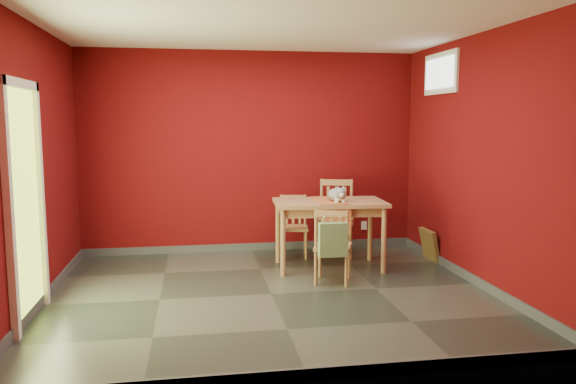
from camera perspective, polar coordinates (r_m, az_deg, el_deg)
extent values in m
plane|color=#2D342D|center=(5.88, -1.71, -10.31)|extent=(4.50, 4.50, 0.00)
plane|color=#58090B|center=(7.61, -3.79, 4.03)|extent=(4.50, 0.00, 4.50)
plane|color=#58090B|center=(3.66, 2.44, 0.58)|extent=(4.50, 0.00, 4.50)
plane|color=#58090B|center=(5.77, -24.50, 2.38)|extent=(0.00, 4.00, 4.00)
plane|color=#58090B|center=(6.33, 18.89, 3.01)|extent=(0.00, 4.00, 4.00)
plane|color=white|center=(5.68, -1.82, 16.61)|extent=(4.50, 4.50, 0.00)
cube|color=#3F4244|center=(7.78, -3.70, -5.58)|extent=(4.50, 0.02, 0.10)
cube|color=#3F4244|center=(4.04, 2.29, -18.05)|extent=(4.50, 0.02, 0.10)
cube|color=#3F4244|center=(6.01, -23.73, -10.07)|extent=(0.03, 4.00, 0.10)
cube|color=#3F4244|center=(6.54, 18.32, -8.41)|extent=(0.03, 4.00, 0.10)
cube|color=#B7D838|center=(5.42, -25.28, -1.40)|extent=(0.02, 0.85, 2.05)
cube|color=white|center=(4.97, -26.50, -1.73)|extent=(0.06, 0.08, 2.13)
cube|color=white|center=(5.85, -23.86, -0.34)|extent=(0.06, 0.08, 2.13)
cube|color=white|center=(5.37, -25.67, 9.91)|extent=(0.06, 1.01, 0.08)
cube|color=white|center=(7.23, 15.27, 11.56)|extent=(0.03, 0.90, 0.50)
cube|color=white|center=(7.22, 15.11, 11.57)|extent=(0.02, 0.76, 0.36)
cube|color=silver|center=(8.04, 7.73, -3.39)|extent=(0.08, 0.02, 0.12)
cube|color=#A5774D|center=(6.75, 4.22, -1.08)|extent=(1.36, 0.84, 0.04)
cube|color=#A5774D|center=(6.77, 4.21, -1.72)|extent=(1.22, 0.70, 0.11)
cylinder|color=#A5774D|center=(6.44, -0.51, -5.19)|extent=(0.06, 0.06, 0.78)
cylinder|color=#A5774D|center=(7.06, -1.02, -4.08)|extent=(0.06, 0.06, 0.78)
cylinder|color=#A5774D|center=(6.66, 9.71, -4.88)|extent=(0.06, 0.06, 0.78)
cylinder|color=#A5774D|center=(7.26, 8.34, -3.84)|extent=(0.06, 0.06, 0.78)
cube|color=#B1552D|center=(6.75, 4.22, -0.85)|extent=(0.38, 0.72, 0.01)
cube|color=#B1552D|center=(6.44, 4.95, -2.88)|extent=(0.34, 0.03, 0.35)
cube|color=#A5774D|center=(7.36, 0.55, -3.67)|extent=(0.42, 0.42, 0.04)
cylinder|color=#A5774D|center=(7.24, -0.69, -5.46)|extent=(0.03, 0.03, 0.36)
cylinder|color=#A5774D|center=(7.55, -0.70, -4.93)|extent=(0.03, 0.03, 0.36)
cylinder|color=#A5774D|center=(7.25, 1.85, -5.45)|extent=(0.03, 0.03, 0.36)
cylinder|color=#A5774D|center=(7.56, 1.73, -4.92)|extent=(0.03, 0.03, 0.36)
cylinder|color=#A5774D|center=(7.47, -0.71, -1.80)|extent=(0.03, 0.03, 0.40)
cylinder|color=#A5774D|center=(7.48, 1.74, -1.79)|extent=(0.03, 0.03, 0.40)
cube|color=#A5774D|center=(7.45, 0.52, -0.55)|extent=(0.34, 0.08, 0.06)
cube|color=#A5774D|center=(7.48, -0.16, -2.07)|extent=(0.03, 0.02, 0.31)
cube|color=#A5774D|center=(7.48, 0.52, -2.07)|extent=(0.03, 0.02, 0.31)
cube|color=#A5774D|center=(7.48, 1.20, -2.07)|extent=(0.03, 0.02, 0.31)
cube|color=#A5774D|center=(7.39, 4.86, -2.88)|extent=(0.58, 0.58, 0.04)
cylinder|color=#A5774D|center=(7.26, 3.19, -5.07)|extent=(0.04, 0.04, 0.46)
cylinder|color=#A5774D|center=(7.65, 3.40, -4.43)|extent=(0.04, 0.04, 0.46)
cylinder|color=#A5774D|center=(7.24, 6.36, -5.13)|extent=(0.04, 0.04, 0.46)
cylinder|color=#A5774D|center=(7.63, 6.41, -4.49)|extent=(0.04, 0.04, 0.46)
cylinder|color=#A5774D|center=(7.56, 3.43, -0.55)|extent=(0.04, 0.04, 0.50)
cylinder|color=#A5774D|center=(7.54, 6.46, -0.60)|extent=(0.04, 0.04, 0.50)
cube|color=#A5774D|center=(7.52, 4.96, 0.98)|extent=(0.42, 0.16, 0.08)
cube|color=#A5774D|center=(7.56, 4.10, -0.90)|extent=(0.04, 0.03, 0.39)
cube|color=#A5774D|center=(7.55, 4.94, -0.91)|extent=(0.04, 0.03, 0.39)
cube|color=#A5774D|center=(7.55, 5.78, -0.92)|extent=(0.04, 0.03, 0.39)
cube|color=#A5774D|center=(6.23, 4.58, -5.57)|extent=(0.50, 0.50, 0.04)
cylinder|color=#A5774D|center=(6.42, 6.21, -7.10)|extent=(0.03, 0.03, 0.38)
cylinder|color=#A5774D|center=(6.10, 5.94, -7.86)|extent=(0.03, 0.03, 0.38)
cylinder|color=#A5774D|center=(6.46, 3.25, -6.99)|extent=(0.03, 0.03, 0.38)
cylinder|color=#A5774D|center=(6.14, 2.83, -7.74)|extent=(0.03, 0.03, 0.38)
cylinder|color=#A5774D|center=(6.00, 5.99, -3.87)|extent=(0.03, 0.03, 0.41)
cylinder|color=#A5774D|center=(6.04, 2.86, -3.77)|extent=(0.03, 0.03, 0.41)
cube|color=#A5774D|center=(5.99, 4.44, -2.22)|extent=(0.34, 0.15, 0.06)
cube|color=#A5774D|center=(6.02, 5.29, -4.19)|extent=(0.04, 0.03, 0.32)
cube|color=#A5774D|center=(6.03, 4.42, -4.16)|extent=(0.04, 0.03, 0.32)
cube|color=#A5774D|center=(6.04, 3.55, -4.14)|extent=(0.04, 0.03, 0.32)
cube|color=#668C5B|center=(5.96, 4.60, -4.85)|extent=(0.31, 0.10, 0.36)
cylinder|color=#668C5B|center=(5.95, 3.68, -2.50)|extent=(0.02, 0.15, 0.02)
cylinder|color=#668C5B|center=(5.99, 5.28, -2.45)|extent=(0.02, 0.15, 0.02)
cube|color=brown|center=(7.43, 14.18, -5.22)|extent=(0.14, 0.40, 0.40)
cube|color=black|center=(7.42, 14.14, -5.22)|extent=(0.10, 0.28, 0.28)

